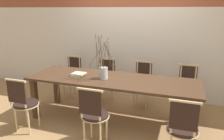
{
  "coord_description": "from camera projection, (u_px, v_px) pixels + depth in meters",
  "views": [
    {
      "loc": [
        1.13,
        -3.3,
        1.9
      ],
      "look_at": [
        0.0,
        0.0,
        0.92
      ],
      "focal_mm": 35.0,
      "sensor_mm": 36.0,
      "label": 1
    }
  ],
  "objects": [
    {
      "name": "chair_far_left",
      "position": [
        106.0,
        78.0,
        4.57
      ],
      "size": [
        0.4,
        0.4,
        0.91
      ],
      "rotation": [
        0.0,
        0.0,
        3.14
      ],
      "color": "black",
      "rests_on": "ground_plane"
    },
    {
      "name": "ground_plane",
      "position": [
        112.0,
        120.0,
        3.88
      ],
      "size": [
        16.0,
        16.0,
        0.0
      ],
      "primitive_type": "plane",
      "color": "#A87F51"
    },
    {
      "name": "chair_near_center",
      "position": [
        183.0,
        128.0,
        2.66
      ],
      "size": [
        0.4,
        0.4,
        0.91
      ],
      "color": "black",
      "rests_on": "ground_plane"
    },
    {
      "name": "chair_near_leftend",
      "position": [
        24.0,
        102.0,
        3.4
      ],
      "size": [
        0.4,
        0.4,
        0.91
      ],
      "color": "black",
      "rests_on": "ground_plane"
    },
    {
      "name": "chair_far_center",
      "position": [
        142.0,
        82.0,
        4.33
      ],
      "size": [
        0.4,
        0.4,
        0.91
      ],
      "rotation": [
        0.0,
        0.0,
        3.14
      ],
      "color": "black",
      "rests_on": "ground_plane"
    },
    {
      "name": "wall_rear",
      "position": [
        132.0,
        24.0,
        4.63
      ],
      "size": [
        12.0,
        0.06,
        3.2
      ],
      "color": "silver",
      "rests_on": "ground_plane"
    },
    {
      "name": "book_stack",
      "position": [
        78.0,
        74.0,
        3.8
      ],
      "size": [
        0.24,
        0.22,
        0.05
      ],
      "color": "beige",
      "rests_on": "dining_table"
    },
    {
      "name": "vase_centerpiece",
      "position": [
        103.0,
        72.0,
        3.63
      ],
      "size": [
        0.46,
        0.46,
        0.74
      ],
      "color": "silver",
      "rests_on": "dining_table"
    },
    {
      "name": "dining_table",
      "position": [
        112.0,
        84.0,
        3.69
      ],
      "size": [
        2.87,
        0.9,
        0.77
      ],
      "color": "#4C3321",
      "rests_on": "ground_plane"
    },
    {
      "name": "chair_far_leftend",
      "position": [
        72.0,
        75.0,
        4.82
      ],
      "size": [
        0.4,
        0.4,
        0.91
      ],
      "rotation": [
        0.0,
        0.0,
        3.14
      ],
      "color": "black",
      "rests_on": "ground_plane"
    },
    {
      "name": "chair_far_right",
      "position": [
        187.0,
        87.0,
        4.07
      ],
      "size": [
        0.4,
        0.4,
        0.91
      ],
      "rotation": [
        0.0,
        0.0,
        3.14
      ],
      "color": "black",
      "rests_on": "ground_plane"
    },
    {
      "name": "chair_near_left",
      "position": [
        94.0,
        113.0,
        3.03
      ],
      "size": [
        0.4,
        0.4,
        0.91
      ],
      "color": "black",
      "rests_on": "ground_plane"
    }
  ]
}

